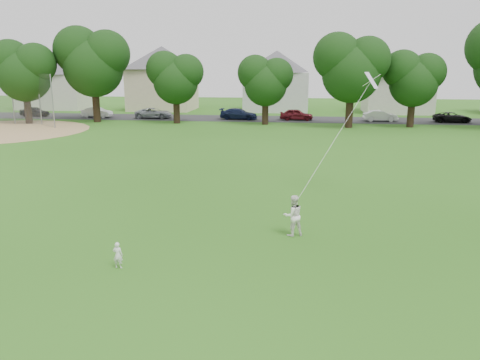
# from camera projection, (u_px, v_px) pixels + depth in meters

# --- Properties ---
(ground) EXTENTS (160.00, 160.00, 0.00)m
(ground) POSITION_uv_depth(u_px,v_px,m) (191.00, 265.00, 14.57)
(ground) COLOR #265914
(ground) RESTS_ON ground
(street) EXTENTS (90.00, 7.00, 0.01)m
(street) POSITION_uv_depth(u_px,v_px,m) (272.00, 119.00, 55.05)
(street) COLOR #2D2D30
(street) RESTS_ON ground
(toddler) EXTENTS (0.32, 0.22, 0.84)m
(toddler) POSITION_uv_depth(u_px,v_px,m) (118.00, 255.00, 14.28)
(toddler) COLOR white
(toddler) RESTS_ON ground
(older_boy) EXTENTS (0.92, 0.83, 1.53)m
(older_boy) POSITION_uv_depth(u_px,v_px,m) (293.00, 216.00, 16.98)
(older_boy) COLOR white
(older_boy) RESTS_ON ground
(kite) EXTENTS (2.07, 3.47, 8.04)m
(kite) POSITION_uv_depth(u_px,v_px,m) (337.00, 136.00, 19.04)
(kite) COLOR white
(kite) RESTS_ON ground
(baseball_backstop) EXTENTS (12.12, 2.87, 5.31)m
(baseball_backstop) POSITION_uv_depth(u_px,v_px,m) (9.00, 99.00, 49.16)
(baseball_backstop) COLOR gray
(baseball_backstop) RESTS_ON ground
(tree_row) EXTENTS (81.72, 8.93, 10.84)m
(tree_row) POSITION_uv_depth(u_px,v_px,m) (293.00, 62.00, 47.27)
(tree_row) COLOR black
(tree_row) RESTS_ON ground
(parked_cars) EXTENTS (70.72, 2.20, 1.29)m
(parked_cars) POSITION_uv_depth(u_px,v_px,m) (303.00, 115.00, 53.50)
(parked_cars) COLOR black
(parked_cars) RESTS_ON ground
(house_row) EXTENTS (76.81, 13.82, 10.30)m
(house_row) POSITION_uv_depth(u_px,v_px,m) (264.00, 75.00, 63.76)
(house_row) COLOR silver
(house_row) RESTS_ON ground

